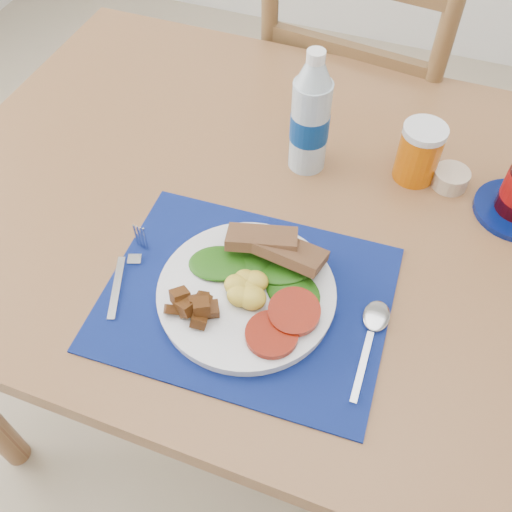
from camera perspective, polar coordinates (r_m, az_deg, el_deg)
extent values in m
plane|color=tan|center=(1.52, 2.48, -20.74)|extent=(4.00, 4.00, 0.00)
cube|color=brown|center=(0.97, 7.75, 3.39)|extent=(1.40, 0.90, 0.04)
cylinder|color=brown|center=(1.68, -11.62, 9.94)|extent=(0.06, 0.06, 0.71)
cube|color=brown|center=(1.65, 10.28, 13.59)|extent=(0.49, 0.47, 0.04)
cylinder|color=brown|center=(1.91, 16.55, 9.04)|extent=(0.04, 0.04, 0.43)
cylinder|color=brown|center=(1.97, 5.91, 12.78)|extent=(0.04, 0.04, 0.43)
cylinder|color=brown|center=(1.65, 13.07, 1.66)|extent=(0.04, 0.04, 0.43)
cylinder|color=brown|center=(1.73, 1.16, 6.12)|extent=(0.04, 0.04, 0.43)
cube|color=#040731|center=(0.85, -0.94, -4.18)|extent=(0.43, 0.34, 0.00)
cylinder|color=silver|center=(0.84, -0.95, -3.79)|extent=(0.26, 0.26, 0.02)
ellipsoid|color=yellow|center=(0.81, -0.79, -3.22)|extent=(0.06, 0.06, 0.03)
cylinder|color=#911D05|center=(0.79, 2.73, -6.82)|extent=(0.07, 0.07, 0.01)
ellipsoid|color=#0B3807|center=(0.84, 0.51, -1.46)|extent=(0.14, 0.08, 0.01)
cube|color=brown|center=(0.85, 1.96, 1.10)|extent=(0.11, 0.07, 0.04)
cube|color=#B2B5BA|center=(0.88, -13.76, -3.08)|extent=(0.05, 0.11, 0.00)
cube|color=#B2B5BA|center=(0.91, -11.51, 0.55)|extent=(0.04, 0.06, 0.00)
cube|color=#B2B5BA|center=(0.80, 10.57, -10.79)|extent=(0.01, 0.11, 0.00)
ellipsoid|color=#B2B5BA|center=(0.84, 11.92, -5.96)|extent=(0.04, 0.05, 0.00)
cylinder|color=#ADBFCC|center=(0.99, 5.38, 12.80)|extent=(0.07, 0.07, 0.17)
cylinder|color=navy|center=(0.99, 5.38, 12.80)|extent=(0.07, 0.07, 0.05)
cone|color=#ADBFCC|center=(0.92, 5.88, 17.80)|extent=(0.06, 0.06, 0.04)
cylinder|color=white|center=(0.91, 6.03, 19.30)|extent=(0.03, 0.03, 0.02)
cylinder|color=#C95B05|center=(1.02, 15.96, 9.77)|extent=(0.07, 0.07, 0.10)
cylinder|color=#C4AC90|center=(1.04, 18.88, 7.35)|extent=(0.06, 0.06, 0.03)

